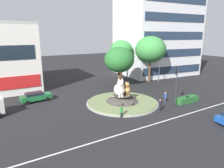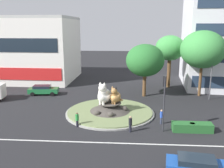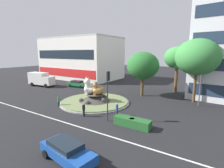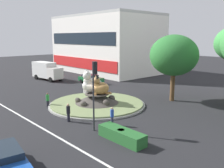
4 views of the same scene
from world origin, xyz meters
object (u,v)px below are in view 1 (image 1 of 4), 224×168
object	(u,v)px
streetlight_arm	(159,65)
pedestrian_green_shirt	(121,111)
cat_statue_white	(119,89)
traffic_light_mast	(176,80)
third_tree_left	(151,49)
pedestrian_black_shirt	(160,105)
cat_statue_tabby	(126,89)
broadleaf_tree_behind_island	(119,60)
pedestrian_blue_shirt	(165,97)
litter_bin	(187,100)
second_tree_near_tower	(121,50)
sedan_on_far_lane	(36,97)
office_tower	(156,28)

from	to	relation	value
streetlight_arm	pedestrian_green_shirt	xyz separation A→B (m)	(-17.15, -11.37, -3.27)
cat_statue_white	traffic_light_mast	bearing A→B (deg)	69.09
cat_statue_white	third_tree_left	xyz separation A→B (m)	(14.05, 9.17, 4.80)
pedestrian_black_shirt	cat_statue_tabby	bearing A→B (deg)	-43.24
broadleaf_tree_behind_island	pedestrian_blue_shirt	distance (m)	12.25
streetlight_arm	litter_bin	size ratio (longest dim) A/B	7.73
second_tree_near_tower	litter_bin	size ratio (longest dim) A/B	10.15
pedestrian_blue_shirt	litter_bin	xyz separation A→B (m)	(2.93, -1.81, -0.44)
pedestrian_green_shirt	cat_statue_white	bearing A→B (deg)	9.46
traffic_light_mast	third_tree_left	distance (m)	16.17
cat_statue_white	sedan_on_far_lane	world-z (taller)	cat_statue_white
pedestrian_black_shirt	sedan_on_far_lane	xyz separation A→B (m)	(-13.73, 13.32, -0.11)
sedan_on_far_lane	broadleaf_tree_behind_island	bearing A→B (deg)	-4.33
second_tree_near_tower	pedestrian_green_shirt	size ratio (longest dim) A/B	5.63
cat_statue_tabby	pedestrian_black_shirt	world-z (taller)	cat_statue_tabby
cat_statue_tabby	office_tower	bearing A→B (deg)	144.79
second_tree_near_tower	third_tree_left	bearing A→B (deg)	-53.40
office_tower	pedestrian_green_shirt	distance (m)	34.54
cat_statue_tabby	sedan_on_far_lane	size ratio (longest dim) A/B	0.47
broadleaf_tree_behind_island	pedestrian_black_shirt	world-z (taller)	broadleaf_tree_behind_island
pedestrian_green_shirt	third_tree_left	bearing A→B (deg)	-11.21
pedestrian_blue_shirt	litter_bin	size ratio (longest dim) A/B	1.85
broadleaf_tree_behind_island	pedestrian_green_shirt	world-z (taller)	broadleaf_tree_behind_island
third_tree_left	broadleaf_tree_behind_island	bearing A→B (deg)	-174.58
cat_statue_tabby	pedestrian_black_shirt	bearing A→B (deg)	35.72
office_tower	pedestrian_blue_shirt	size ratio (longest dim) A/B	14.59
litter_bin	pedestrian_black_shirt	bearing A→B (deg)	-175.20
second_tree_near_tower	litter_bin	bearing A→B (deg)	-91.43
litter_bin	traffic_light_mast	bearing A→B (deg)	-178.34
traffic_light_mast	broadleaf_tree_behind_island	world-z (taller)	broadleaf_tree_behind_island
pedestrian_black_shirt	sedan_on_far_lane	size ratio (longest dim) A/B	0.36
cat_statue_white	sedan_on_far_lane	distance (m)	13.36
cat_statue_tabby	sedan_on_far_lane	world-z (taller)	cat_statue_tabby
cat_statue_white	broadleaf_tree_behind_island	xyz separation A→B (m)	(5.41, 8.35, 3.17)
second_tree_near_tower	sedan_on_far_lane	size ratio (longest dim) A/B	1.91
pedestrian_blue_shirt	sedan_on_far_lane	xyz separation A→B (m)	(-17.16, 10.98, -0.09)
sedan_on_far_lane	streetlight_arm	bearing A→B (deg)	-7.59
cat_statue_tabby	broadleaf_tree_behind_island	bearing A→B (deg)	170.56
cat_statue_white	pedestrian_black_shirt	distance (m)	6.33
streetlight_arm	pedestrian_blue_shirt	bearing A→B (deg)	38.78
cat_statue_tabby	third_tree_left	size ratio (longest dim) A/B	0.22
second_tree_near_tower	litter_bin	world-z (taller)	second_tree_near_tower
cat_statue_tabby	pedestrian_black_shirt	distance (m)	5.86
pedestrian_green_shirt	pedestrian_blue_shirt	distance (m)	9.25
cat_statue_tabby	third_tree_left	xyz separation A→B (m)	(12.68, 9.01, 5.01)
streetlight_arm	pedestrian_blue_shirt	xyz separation A→B (m)	(-8.01, -9.97, -3.23)
cat_statue_tabby	pedestrian_black_shirt	size ratio (longest dim) A/B	1.30
third_tree_left	streetlight_arm	world-z (taller)	third_tree_left
second_tree_near_tower	streetlight_arm	size ratio (longest dim) A/B	1.31
traffic_light_mast	second_tree_near_tower	xyz separation A→B (m)	(3.51, 19.34, 2.88)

